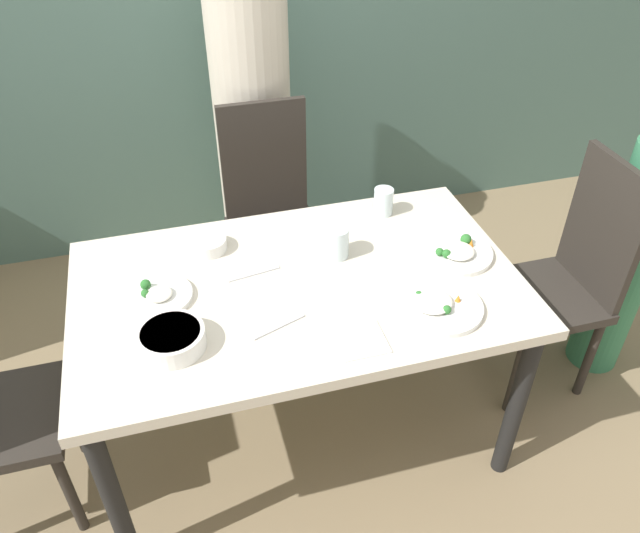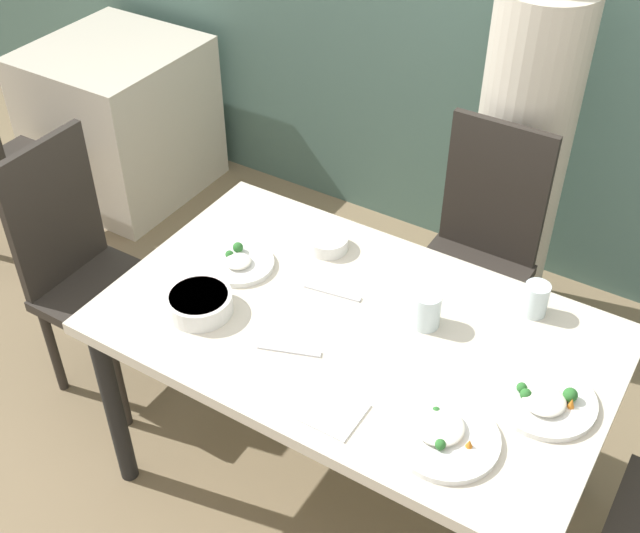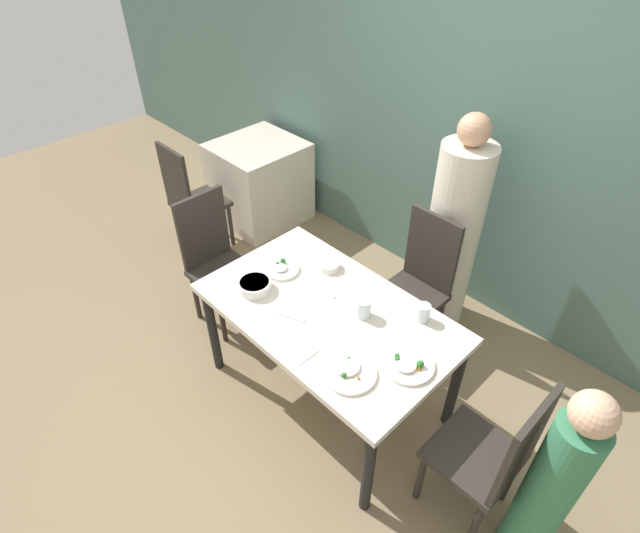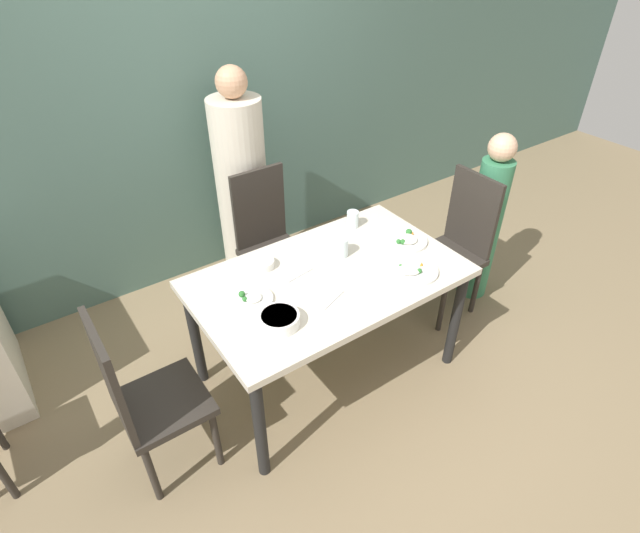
% 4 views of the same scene
% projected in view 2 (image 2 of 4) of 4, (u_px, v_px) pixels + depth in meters
% --- Properties ---
extents(ground_plane, '(10.00, 10.00, 0.00)m').
position_uv_depth(ground_plane, '(350.00, 481.00, 2.78)').
color(ground_plane, '#847051').
extents(dining_table, '(1.46, 0.88, 0.74)m').
position_uv_depth(dining_table, '(355.00, 346.00, 2.36)').
color(dining_table, beige).
rests_on(dining_table, ground_plane).
extents(chair_adult_spot, '(0.40, 0.40, 1.00)m').
position_uv_depth(chair_adult_spot, '(477.00, 250.00, 2.93)').
color(chair_adult_spot, '#2D2823').
rests_on(chair_adult_spot, ground_plane).
extents(chair_empty_left, '(0.40, 0.40, 1.00)m').
position_uv_depth(chair_empty_left, '(86.00, 268.00, 2.85)').
color(chair_empty_left, '#2D2823').
rests_on(chair_empty_left, ground_plane).
extents(person_adult, '(0.35, 0.35, 1.59)m').
position_uv_depth(person_adult, '(519.00, 160.00, 3.03)').
color(person_adult, beige).
rests_on(person_adult, ground_plane).
extents(bowl_curry, '(0.20, 0.20, 0.06)m').
position_uv_depth(bowl_curry, '(199.00, 302.00, 2.33)').
color(bowl_curry, white).
rests_on(bowl_curry, dining_table).
extents(plate_rice_adult, '(0.22, 0.22, 0.05)m').
position_uv_depth(plate_rice_adult, '(239.00, 263.00, 2.51)').
color(plate_rice_adult, white).
rests_on(plate_rice_adult, dining_table).
extents(plate_rice_child, '(0.27, 0.27, 0.05)m').
position_uv_depth(plate_rice_child, '(444.00, 435.00, 1.98)').
color(plate_rice_child, white).
rests_on(plate_rice_child, dining_table).
extents(plate_noodles, '(0.27, 0.27, 0.06)m').
position_uv_depth(plate_noodles, '(545.00, 399.00, 2.07)').
color(plate_noodles, white).
rests_on(plate_noodles, dining_table).
extents(bowl_rice_small, '(0.13, 0.13, 0.05)m').
position_uv_depth(bowl_rice_small, '(328.00, 242.00, 2.57)').
color(bowl_rice_small, white).
rests_on(bowl_rice_small, dining_table).
extents(glass_water_tall, '(0.07, 0.07, 0.10)m').
position_uv_depth(glass_water_tall, '(536.00, 299.00, 2.32)').
color(glass_water_tall, silver).
rests_on(glass_water_tall, dining_table).
extents(glass_water_short, '(0.08, 0.08, 0.11)m').
position_uv_depth(glass_water_short, '(426.00, 310.00, 2.28)').
color(glass_water_short, silver).
rests_on(glass_water_short, dining_table).
extents(napkin_folded, '(0.14, 0.14, 0.01)m').
position_uv_depth(napkin_folded, '(334.00, 412.00, 2.05)').
color(napkin_folded, white).
rests_on(napkin_folded, dining_table).
extents(fork_steel, '(0.18, 0.05, 0.01)m').
position_uv_depth(fork_steel, '(333.00, 292.00, 2.41)').
color(fork_steel, silver).
rests_on(fork_steel, dining_table).
extents(spoon_steel, '(0.18, 0.08, 0.01)m').
position_uv_depth(spoon_steel, '(289.00, 350.00, 2.23)').
color(spoon_steel, silver).
rests_on(spoon_steel, dining_table).
extents(background_table, '(0.70, 0.75, 0.76)m').
position_uv_depth(background_table, '(121.00, 120.00, 3.98)').
color(background_table, beige).
rests_on(background_table, ground_plane).
extents(chair_background, '(0.40, 0.40, 1.00)m').
position_uv_depth(chair_background, '(0.00, 161.00, 3.41)').
color(chair_background, '#2D2823').
rests_on(chair_background, ground_plane).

